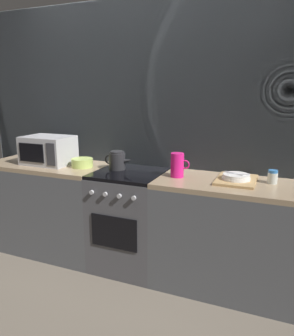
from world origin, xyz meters
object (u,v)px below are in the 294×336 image
Objects in this scene: microwave at (48,150)px; dish_pile at (236,179)px; spice_jar at (273,177)px; stove_unit at (130,220)px; pitcher at (177,165)px; kettle at (117,160)px; mixing_bowl at (82,163)px.

microwave is 1.78m from dish_pile.
dish_pile is 3.81× the size of spice_jar.
stove_unit is at bearing -177.21° from dish_pile.
microwave reaches higher than spice_jar.
spice_jar is at bearing 7.37° from pitcher.
pitcher is 0.50× the size of dish_pile.
spice_jar is (1.32, 0.05, -0.03)m from kettle.
mixing_bowl is 1.00× the size of pitcher.
dish_pile is (0.91, 0.04, 0.47)m from stove_unit.
kettle is 0.59m from pitcher.
microwave is 1.62× the size of kettle.
stove_unit is at bearing -18.46° from kettle.
mixing_bowl reaches higher than stove_unit.
mixing_bowl is 0.93m from pitcher.
pitcher is (0.58, -0.04, 0.02)m from kettle.
microwave is (-0.86, -0.01, 0.59)m from stove_unit.
kettle reaches higher than stove_unit.
stove_unit is at bearing -175.26° from spice_jar.
spice_jar is (0.74, 0.10, -0.05)m from pitcher.
stove_unit is 1.28m from spice_jar.
dish_pile is (0.47, 0.04, -0.08)m from pitcher.
dish_pile is at bearing -0.15° from kettle.
microwave is at bearing -178.57° from mixing_bowl.
stove_unit is 0.71m from pitcher.
microwave is at bearing -179.52° from pitcher.
microwave is 0.73m from kettle.
mixing_bowl is (-0.35, -0.05, -0.04)m from kettle.
pitcher is 0.48m from dish_pile.
pitcher reaches higher than mixing_bowl.
kettle is at bearing 175.62° from pitcher.
stove_unit is 4.50× the size of pitcher.
microwave is 2.30× the size of pitcher.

